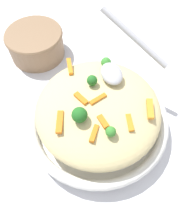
# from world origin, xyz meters

# --- Properties ---
(ground_plane) EXTENTS (2.40, 2.40, 0.00)m
(ground_plane) POSITION_xyz_m (0.00, 0.00, 0.00)
(ground_plane) COLOR silver
(serving_bowl) EXTENTS (0.29, 0.29, 0.04)m
(serving_bowl) POSITION_xyz_m (0.00, 0.00, 0.02)
(serving_bowl) COLOR white
(serving_bowl) RESTS_ON ground_plane
(pasta_mound) EXTENTS (0.25, 0.24, 0.07)m
(pasta_mound) POSITION_xyz_m (0.00, 0.00, 0.07)
(pasta_mound) COLOR #DBC689
(pasta_mound) RESTS_ON serving_bowl
(carrot_piece_0) EXTENTS (0.03, 0.02, 0.01)m
(carrot_piece_0) POSITION_xyz_m (-0.06, 0.03, 0.10)
(carrot_piece_0) COLOR orange
(carrot_piece_0) RESTS_ON pasta_mound
(carrot_piece_1) EXTENTS (0.03, 0.02, 0.01)m
(carrot_piece_1) POSITION_xyz_m (0.01, 0.03, 0.11)
(carrot_piece_1) COLOR orange
(carrot_piece_1) RESTS_ON pasta_mound
(carrot_piece_2) EXTENTS (0.03, 0.01, 0.01)m
(carrot_piece_2) POSITION_xyz_m (-0.06, -0.04, 0.10)
(carrot_piece_2) COLOR orange
(carrot_piece_2) RESTS_ON pasta_mound
(carrot_piece_3) EXTENTS (0.04, 0.01, 0.01)m
(carrot_piece_3) POSITION_xyz_m (0.10, 0.03, 0.10)
(carrot_piece_3) COLOR orange
(carrot_piece_3) RESTS_ON pasta_mound
(carrot_piece_4) EXTENTS (0.03, 0.02, 0.01)m
(carrot_piece_4) POSITION_xyz_m (-0.05, 0.01, 0.10)
(carrot_piece_4) COLOR orange
(carrot_piece_4) RESTS_ON pasta_mound
(carrot_piece_5) EXTENTS (0.04, 0.02, 0.01)m
(carrot_piece_5) POSITION_xyz_m (-0.04, -0.08, 0.10)
(carrot_piece_5) COLOR orange
(carrot_piece_5) RESTS_ON pasta_mound
(carrot_piece_6) EXTENTS (0.02, 0.03, 0.01)m
(carrot_piece_6) POSITION_xyz_m (-0.00, -0.00, 0.11)
(carrot_piece_6) COLOR orange
(carrot_piece_6) RESTS_ON pasta_mound
(carrot_piece_7) EXTENTS (0.04, 0.02, 0.01)m
(carrot_piece_7) POSITION_xyz_m (-0.02, 0.08, 0.10)
(carrot_piece_7) COLOR orange
(carrot_piece_7) RESTS_ON pasta_mound
(broccoli_floret_0) EXTENTS (0.02, 0.02, 0.02)m
(broccoli_floret_0) POSITION_xyz_m (0.04, 0.00, 0.12)
(broccoli_floret_0) COLOR #205B1C
(broccoli_floret_0) RESTS_ON pasta_mound
(broccoli_floret_1) EXTENTS (0.03, 0.03, 0.03)m
(broccoli_floret_1) POSITION_xyz_m (-0.03, 0.04, 0.12)
(broccoli_floret_1) COLOR #205B1C
(broccoli_floret_1) RESTS_ON pasta_mound
(broccoli_floret_2) EXTENTS (0.02, 0.02, 0.02)m
(broccoli_floret_2) POSITION_xyz_m (-0.07, -0.00, 0.11)
(broccoli_floret_2) COLOR #377928
(broccoli_floret_2) RESTS_ON pasta_mound
(broccoli_floret_3) EXTENTS (0.02, 0.02, 0.02)m
(broccoli_floret_3) POSITION_xyz_m (0.08, -0.04, 0.11)
(broccoli_floret_3) COLOR #377928
(broccoli_floret_3) RESTS_ON pasta_mound
(serving_spoon) EXTENTS (0.14, 0.13, 0.08)m
(serving_spoon) POSITION_xyz_m (0.06, -0.06, 0.13)
(serving_spoon) COLOR #B7B7BC
(serving_spoon) RESTS_ON pasta_mound
(companion_bowl) EXTENTS (0.14, 0.14, 0.07)m
(companion_bowl) POSITION_xyz_m (0.26, 0.09, 0.04)
(companion_bowl) COLOR #8C6B4C
(companion_bowl) RESTS_ON ground_plane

